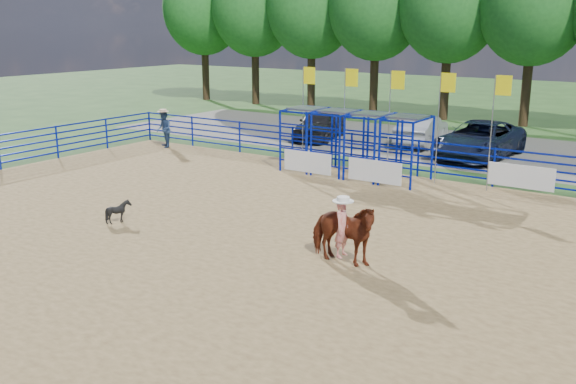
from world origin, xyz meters
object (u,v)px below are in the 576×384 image
(horse_and_rider, at_px, (342,229))
(spectator_cowboy, at_px, (164,129))
(calf, at_px, (119,211))
(car_a, at_px, (320,124))
(car_b, at_px, (422,130))
(car_c, at_px, (479,140))

(horse_and_rider, relative_size, spectator_cowboy, 1.33)
(horse_and_rider, height_order, calf, horse_and_rider)
(calf, bearing_deg, car_a, -11.02)
(horse_and_rider, bearing_deg, car_a, 122.98)
(calf, xyz_separation_m, car_b, (2.50, 17.63, 0.39))
(horse_and_rider, height_order, car_c, horse_and_rider)
(spectator_cowboy, xyz_separation_m, car_a, (5.07, 6.42, -0.15))
(car_a, relative_size, car_c, 0.78)
(horse_and_rider, distance_m, spectator_cowboy, 17.59)
(calf, relative_size, spectator_cowboy, 0.38)
(calf, xyz_separation_m, spectator_cowboy, (-7.73, 9.82, 0.58))
(car_b, xyz_separation_m, car_c, (3.44, -1.63, 0.07))
(car_b, bearing_deg, car_a, 8.39)
(car_b, bearing_deg, spectator_cowboy, 30.66)
(calf, bearing_deg, horse_and_rider, -104.24)
(calf, height_order, car_a, car_a)
(calf, relative_size, car_b, 0.15)
(car_a, bearing_deg, horse_and_rider, -70.20)
(spectator_cowboy, xyz_separation_m, car_b, (10.23, 7.81, -0.19))
(calf, height_order, car_c, car_c)
(car_a, bearing_deg, car_c, -14.75)
(spectator_cowboy, distance_m, car_b, 12.87)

